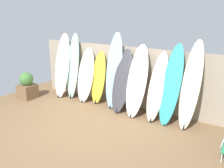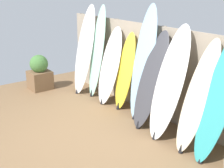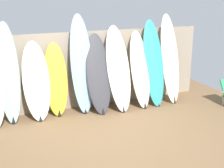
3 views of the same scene
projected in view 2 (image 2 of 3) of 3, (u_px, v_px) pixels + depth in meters
name	position (u px, v px, depth m)	size (l,w,h in m)	color
ground	(72.00, 145.00, 5.18)	(7.68, 7.68, 0.00)	brown
fence_back	(160.00, 73.00, 6.04)	(6.08, 0.11, 1.80)	gray
surfboard_white_0	(85.00, 50.00, 7.37)	(0.60, 0.64, 2.10)	white
surfboard_seafoam_1	(97.00, 52.00, 7.14)	(0.45, 0.44, 2.11)	#9ED6BC
surfboard_white_2	(110.00, 66.00, 6.76)	(0.59, 0.53, 1.68)	white
surfboard_yellow_3	(125.00, 72.00, 6.48)	(0.53, 0.46, 1.62)	yellow
surfboard_skyblue_4	(143.00, 64.00, 5.92)	(0.51, 0.48, 2.22)	#8CB7D6
surfboard_charcoal_5	(151.00, 80.00, 5.65)	(0.60, 0.70, 1.78)	#38383D
surfboard_white_6	(169.00, 83.00, 5.24)	(0.57, 0.72, 1.94)	white
surfboard_cream_7	(198.00, 97.00, 4.85)	(0.50, 0.76, 1.79)	beige
surfboard_teal_8	(220.00, 96.00, 4.53)	(0.55, 0.77, 2.03)	teal
planter_box	(40.00, 73.00, 7.75)	(0.51, 0.52, 0.87)	brown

